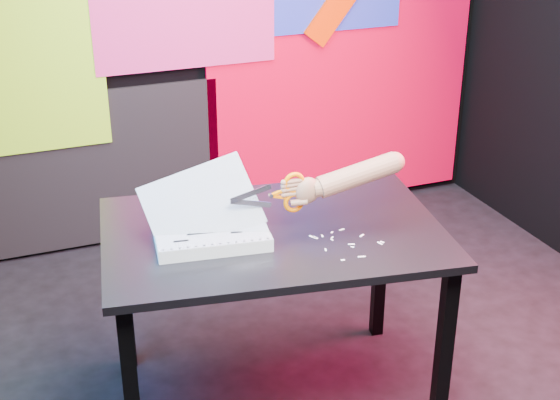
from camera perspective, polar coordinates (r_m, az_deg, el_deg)
name	(u,v)px	position (r m, az deg, el deg)	size (l,w,h in m)	color
room	(362,51)	(2.79, 6.01, 10.82)	(3.01, 3.01, 2.71)	black
backdrop	(244,60)	(4.21, -2.66, 10.16)	(2.88, 0.05, 2.08)	red
work_table	(273,251)	(2.84, -0.52, -3.74)	(1.32, 0.99, 0.75)	black
printout_stack	(210,232)	(2.73, -5.13, -2.32)	(0.44, 0.34, 0.29)	beige
scissors	(289,193)	(2.72, 0.66, 0.51)	(0.27, 0.02, 0.15)	silver
hand_forearm	(349,177)	(2.78, 5.08, 1.67)	(0.46, 0.10, 0.15)	#9B6F4E
paper_clippings	(343,242)	(2.72, 4.61, -3.05)	(0.23, 0.22, 0.00)	white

